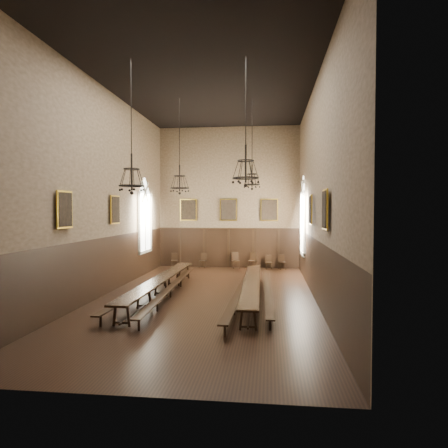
% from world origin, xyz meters
% --- Properties ---
extents(floor, '(9.00, 18.00, 0.02)m').
position_xyz_m(floor, '(0.00, 0.00, -0.01)').
color(floor, black).
rests_on(floor, ground).
extents(ceiling, '(9.00, 18.00, 0.02)m').
position_xyz_m(ceiling, '(0.00, 0.00, 9.01)').
color(ceiling, black).
rests_on(ceiling, ground).
extents(wall_back, '(9.00, 0.02, 9.00)m').
position_xyz_m(wall_back, '(0.00, 9.01, 4.50)').
color(wall_back, '#866D53').
rests_on(wall_back, ground).
extents(wall_front, '(9.00, 0.02, 9.00)m').
position_xyz_m(wall_front, '(0.00, -9.01, 4.50)').
color(wall_front, '#866D53').
rests_on(wall_front, ground).
extents(wall_left, '(0.02, 18.00, 9.00)m').
position_xyz_m(wall_left, '(-4.51, 0.00, 4.50)').
color(wall_left, '#866D53').
rests_on(wall_left, ground).
extents(wall_right, '(0.02, 18.00, 9.00)m').
position_xyz_m(wall_right, '(4.51, 0.00, 4.50)').
color(wall_right, '#866D53').
rests_on(wall_right, ground).
extents(wainscot_panelling, '(9.00, 18.00, 2.50)m').
position_xyz_m(wainscot_panelling, '(0.00, 0.00, 1.25)').
color(wainscot_panelling, black).
rests_on(wainscot_panelling, floor).
extents(table_left, '(0.75, 10.06, 0.78)m').
position_xyz_m(table_left, '(-2.00, 0.07, 0.39)').
color(table_left, black).
rests_on(table_left, floor).
extents(table_right, '(0.84, 9.52, 0.74)m').
position_xyz_m(table_right, '(1.90, -0.14, 0.37)').
color(table_right, black).
rests_on(table_right, floor).
extents(bench_left_outer, '(0.64, 9.92, 0.45)m').
position_xyz_m(bench_left_outer, '(-2.51, 0.00, 0.28)').
color(bench_left_outer, black).
rests_on(bench_left_outer, floor).
extents(bench_left_inner, '(0.71, 10.16, 0.46)m').
position_xyz_m(bench_left_inner, '(-1.51, -0.16, 0.29)').
color(bench_left_inner, black).
rests_on(bench_left_inner, floor).
extents(bench_right_inner, '(0.58, 10.67, 0.48)m').
position_xyz_m(bench_right_inner, '(1.47, -0.23, 0.31)').
color(bench_right_inner, black).
rests_on(bench_right_inner, floor).
extents(bench_right_outer, '(0.52, 9.53, 0.43)m').
position_xyz_m(bench_right_outer, '(2.54, 0.05, 0.27)').
color(bench_right_outer, black).
rests_on(bench_right_outer, floor).
extents(chair_0, '(0.48, 0.48, 0.90)m').
position_xyz_m(chair_0, '(-3.47, 8.60, 0.27)').
color(chair_0, black).
rests_on(chair_0, floor).
extents(chair_2, '(0.49, 0.49, 0.92)m').
position_xyz_m(chair_2, '(-1.61, 8.60, 0.28)').
color(chair_2, black).
rests_on(chair_2, floor).
extents(chair_4, '(0.57, 0.57, 1.01)m').
position_xyz_m(chair_4, '(0.51, 8.51, 0.30)').
color(chair_4, black).
rests_on(chair_4, floor).
extents(chair_5, '(0.56, 0.56, 1.02)m').
position_xyz_m(chair_5, '(1.55, 8.57, 0.31)').
color(chair_5, black).
rests_on(chair_5, floor).
extents(chair_6, '(0.42, 0.42, 0.87)m').
position_xyz_m(chair_6, '(2.58, 8.49, 0.26)').
color(chair_6, black).
rests_on(chair_6, floor).
extents(chair_7, '(0.51, 0.52, 0.92)m').
position_xyz_m(chair_7, '(3.41, 8.47, 0.28)').
color(chair_7, black).
rests_on(chair_7, floor).
extents(chandelier_back_left, '(0.90, 0.90, 4.42)m').
position_xyz_m(chandelier_back_left, '(-1.67, 2.29, 5.01)').
color(chandelier_back_left, black).
rests_on(chandelier_back_left, ceiling).
extents(chandelier_back_right, '(0.78, 0.78, 4.22)m').
position_xyz_m(chandelier_back_right, '(1.77, 2.82, 5.22)').
color(chandelier_back_right, black).
rests_on(chandelier_back_right, ceiling).
extents(chandelier_front_left, '(0.92, 0.92, 4.62)m').
position_xyz_m(chandelier_front_left, '(-2.23, -2.80, 4.83)').
color(chandelier_front_left, black).
rests_on(chandelier_front_left, ceiling).
extents(chandelier_front_right, '(0.94, 0.94, 4.37)m').
position_xyz_m(chandelier_front_right, '(1.78, -2.53, 5.07)').
color(chandelier_front_right, black).
rests_on(chandelier_front_right, ceiling).
extents(portrait_back_0, '(1.10, 0.12, 1.40)m').
position_xyz_m(portrait_back_0, '(-2.60, 8.88, 3.70)').
color(portrait_back_0, gold).
rests_on(portrait_back_0, wall_back).
extents(portrait_back_1, '(1.10, 0.12, 1.40)m').
position_xyz_m(portrait_back_1, '(0.00, 8.88, 3.70)').
color(portrait_back_1, gold).
rests_on(portrait_back_1, wall_back).
extents(portrait_back_2, '(1.10, 0.12, 1.40)m').
position_xyz_m(portrait_back_2, '(2.60, 8.88, 3.70)').
color(portrait_back_2, gold).
rests_on(portrait_back_2, wall_back).
extents(portrait_left_0, '(0.12, 1.00, 1.30)m').
position_xyz_m(portrait_left_0, '(-4.38, 1.00, 3.70)').
color(portrait_left_0, gold).
rests_on(portrait_left_0, wall_left).
extents(portrait_left_1, '(0.12, 1.00, 1.30)m').
position_xyz_m(portrait_left_1, '(-4.38, -3.50, 3.70)').
color(portrait_left_1, gold).
rests_on(portrait_left_1, wall_left).
extents(portrait_right_0, '(0.12, 1.00, 1.30)m').
position_xyz_m(portrait_right_0, '(4.38, 1.00, 3.70)').
color(portrait_right_0, gold).
rests_on(portrait_right_0, wall_right).
extents(portrait_right_1, '(0.12, 1.00, 1.30)m').
position_xyz_m(portrait_right_1, '(4.38, -3.50, 3.70)').
color(portrait_right_1, gold).
rests_on(portrait_right_1, wall_right).
extents(window_right, '(0.20, 2.20, 4.60)m').
position_xyz_m(window_right, '(4.43, 5.50, 3.40)').
color(window_right, white).
rests_on(window_right, wall_right).
extents(window_left, '(0.20, 2.20, 4.60)m').
position_xyz_m(window_left, '(-4.43, 5.50, 3.40)').
color(window_left, white).
rests_on(window_left, wall_left).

